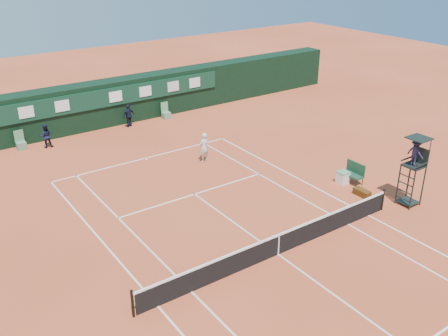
% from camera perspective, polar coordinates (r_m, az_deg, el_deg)
% --- Properties ---
extents(ground, '(90.00, 90.00, 0.00)m').
position_cam_1_polar(ground, '(20.63, 6.18, -9.79)').
color(ground, '#C8522F').
rests_on(ground, ground).
extents(court_lines, '(11.05, 23.85, 0.01)m').
position_cam_1_polar(court_lines, '(20.63, 6.18, -9.78)').
color(court_lines, white).
rests_on(court_lines, ground).
extents(tennis_net, '(12.90, 0.10, 1.10)m').
position_cam_1_polar(tennis_net, '(20.35, 6.25, -8.61)').
color(tennis_net, black).
rests_on(tennis_net, ground).
extents(back_wall, '(40.00, 1.65, 3.00)m').
position_cam_1_polar(back_wall, '(34.87, -14.28, 7.05)').
color(back_wall, black).
rests_on(back_wall, ground).
extents(linesman_chair_left, '(0.55, 0.50, 1.15)m').
position_cam_1_polar(linesman_chair_left, '(32.69, -22.18, 2.55)').
color(linesman_chair_left, '#53805E').
rests_on(linesman_chair_left, ground).
extents(linesman_chair_right, '(0.55, 0.50, 1.15)m').
position_cam_1_polar(linesman_chair_right, '(35.89, -6.65, 6.15)').
color(linesman_chair_right, '#5B8B6A').
rests_on(linesman_chair_right, ground).
extents(umpire_chair, '(0.96, 0.95, 3.42)m').
position_cam_1_polar(umpire_chair, '(24.66, 21.00, 1.14)').
color(umpire_chair, black).
rests_on(umpire_chair, ground).
extents(player_bench, '(0.56, 1.20, 1.10)m').
position_cam_1_polar(player_bench, '(26.87, 14.59, -0.41)').
color(player_bench, '#183D2A').
rests_on(player_bench, ground).
extents(tennis_bag, '(0.39, 0.88, 0.33)m').
position_cam_1_polar(tennis_bag, '(25.74, 15.48, -2.74)').
color(tennis_bag, black).
rests_on(tennis_bag, ground).
extents(cooler, '(0.57, 0.57, 0.65)m').
position_cam_1_polar(cooler, '(26.75, 13.43, -1.03)').
color(cooler, silver).
rests_on(cooler, ground).
extents(tennis_ball, '(0.08, 0.08, 0.08)m').
position_cam_1_polar(tennis_ball, '(28.26, 0.22, 0.47)').
color(tennis_ball, '#B7CA2F').
rests_on(tennis_ball, ground).
extents(player, '(0.71, 0.55, 1.74)m').
position_cam_1_polar(player, '(28.35, -2.30, 2.36)').
color(player, silver).
rests_on(player, ground).
extents(ball_kid_left, '(0.83, 0.71, 1.48)m').
position_cam_1_polar(ball_kid_left, '(32.26, -19.69, 3.47)').
color(ball_kid_left, black).
rests_on(ball_kid_left, ground).
extents(ball_kid_right, '(0.98, 0.59, 1.57)m').
position_cam_1_polar(ball_kid_right, '(34.45, -10.82, 5.89)').
color(ball_kid_right, black).
rests_on(ball_kid_right, ground).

